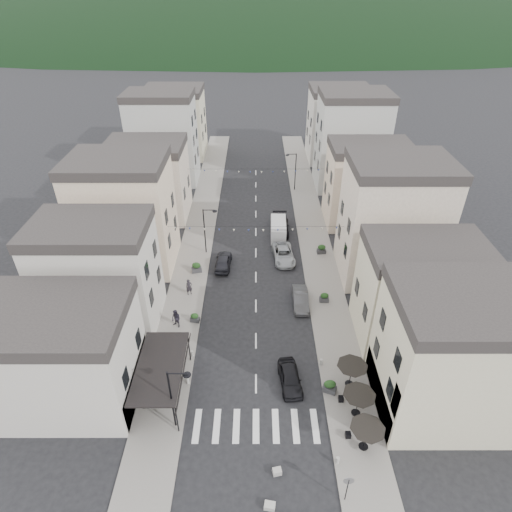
{
  "coord_description": "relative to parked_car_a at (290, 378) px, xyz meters",
  "views": [
    {
      "loc": [
        -0.01,
        -17.84,
        28.88
      ],
      "look_at": [
        0.01,
        20.06,
        3.5
      ],
      "focal_mm": 30.0,
      "sensor_mm": 36.0,
      "label": 1
    }
  ],
  "objects": [
    {
      "name": "streetlamp_left_near",
      "position": [
        -8.65,
        -4.0,
        2.98
      ],
      "size": [
        1.7,
        0.56,
        6.0
      ],
      "color": "black",
      "rests_on": "ground"
    },
    {
      "name": "delivery_van",
      "position": [
        0.07,
        23.93,
        0.42
      ],
      "size": [
        2.04,
        4.87,
        2.31
      ],
      "rotation": [
        0.0,
        0.0,
        -0.03
      ],
      "color": "silver",
      "rests_on": "ground"
    },
    {
      "name": "planter_la",
      "position": [
        -8.83,
        7.54,
        -0.11
      ],
      "size": [
        0.96,
        0.64,
        1.0
      ],
      "rotation": [
        0.0,
        0.0,
        -0.17
      ],
      "color": "#2A2A2C",
      "rests_on": "sidewalk_left"
    },
    {
      "name": "parked_car_a",
      "position": [
        0.0,
        0.0,
        0.0
      ],
      "size": [
        2.15,
        4.37,
        1.43
      ],
      "primitive_type": "imported",
      "rotation": [
        0.0,
        0.0,
        0.11
      ],
      "color": "black",
      "rests_on": "ground"
    },
    {
      "name": "streetlamp_right_far",
      "position": [
        2.99,
        38.0,
        2.98
      ],
      "size": [
        1.7,
        0.56,
        6.0
      ],
      "color": "black",
      "rests_on": "ground"
    },
    {
      "name": "bollards",
      "position": [
        -2.83,
        -0.5,
        -0.3
      ],
      "size": [
        11.66,
        10.26,
        0.6
      ],
      "color": "gray",
      "rests_on": "ground"
    },
    {
      "name": "planter_rc",
      "position": [
        5.16,
        19.76,
        -0.02
      ],
      "size": [
        1.12,
        0.71,
        1.18
      ],
      "rotation": [
        0.0,
        0.0,
        0.12
      ],
      "color": "#2B2B2E",
      "rests_on": "sidewalk_right"
    },
    {
      "name": "boutique_building",
      "position": [
        -18.33,
        -1.0,
        3.28
      ],
      "size": [
        12.0,
        8.0,
        8.0
      ],
      "primitive_type": "cube",
      "color": "beige",
      "rests_on": "ground"
    },
    {
      "name": "ground",
      "position": [
        -2.83,
        -6.0,
        -0.72
      ],
      "size": [
        700.0,
        700.0,
        0.0
      ],
      "primitive_type": "plane",
      "color": "black",
      "rests_on": "ground"
    },
    {
      "name": "hill_backdrop",
      "position": [
        -2.83,
        294.0,
        -0.72
      ],
      "size": [
        640.0,
        360.0,
        70.0
      ],
      "primitive_type": "ellipsoid",
      "color": "black",
      "rests_on": "ground"
    },
    {
      "name": "bistro_building",
      "position": [
        11.67,
        -2.0,
        4.28
      ],
      "size": [
        10.0,
        8.0,
        10.0
      ],
      "primitive_type": "cube",
      "color": "beige",
      "rests_on": "ground"
    },
    {
      "name": "concrete_block_b",
      "position": [
        -1.39,
        -7.7,
        -0.49
      ],
      "size": [
        0.68,
        0.57,
        0.45
      ],
      "primitive_type": "cube",
      "rotation": [
        0.0,
        0.0,
        0.21
      ],
      "color": "#9B9793",
      "rests_on": "ground"
    },
    {
      "name": "planter_ra",
      "position": [
        3.17,
        -0.89,
        0.01
      ],
      "size": [
        1.25,
        0.98,
        1.24
      ],
      "rotation": [
        0.0,
        0.0,
        -0.39
      ],
      "color": "#2E2F31",
      "rests_on": "sidewalk_right"
    },
    {
      "name": "boutique_awning",
      "position": [
        -10.08,
        -1.0,
        2.4
      ],
      "size": [
        3.77,
        7.5,
        3.28
      ],
      "color": "black",
      "rests_on": "ground"
    },
    {
      "name": "buildings_row_right",
      "position": [
        11.67,
        30.59,
        5.6
      ],
      "size": [
        10.2,
        54.16,
        14.5
      ],
      "color": "beige",
      "rests_on": "ground"
    },
    {
      "name": "bunting_near",
      "position": [
        -2.83,
        16.0,
        4.94
      ],
      "size": [
        19.0,
        0.28,
        0.62
      ],
      "color": "black",
      "rests_on": "ground"
    },
    {
      "name": "parked_car_c",
      "position": [
        0.47,
        18.56,
        -0.0
      ],
      "size": [
        2.83,
        5.34,
        1.43
      ],
      "primitive_type": "imported",
      "rotation": [
        0.0,
        0.0,
        0.09
      ],
      "color": "#999CA1",
      "rests_on": "ground"
    },
    {
      "name": "bunting_far",
      "position": [
        -2.83,
        32.0,
        4.94
      ],
      "size": [
        19.0,
        0.28,
        0.62
      ],
      "color": "black",
      "rests_on": "ground"
    },
    {
      "name": "parked_car_e",
      "position": [
        -6.63,
        17.07,
        0.03
      ],
      "size": [
        1.96,
        4.46,
        1.5
      ],
      "primitive_type": "imported",
      "rotation": [
        0.0,
        0.0,
        3.1
      ],
      "color": "black",
      "rests_on": "ground"
    },
    {
      "name": "sidewalk_right",
      "position": [
        4.67,
        26.0,
        -0.66
      ],
      "size": [
        4.0,
        76.0,
        0.12
      ],
      "primitive_type": "cube",
      "color": "slate",
      "rests_on": "ground"
    },
    {
      "name": "pedestrian_a",
      "position": [
        -9.89,
        11.82,
        0.34
      ],
      "size": [
        0.81,
        0.69,
        1.87
      ],
      "primitive_type": "imported",
      "rotation": [
        0.0,
        0.0,
        0.44
      ],
      "color": "black",
      "rests_on": "sidewalk_left"
    },
    {
      "name": "concrete_block_c",
      "position": [
        -1.95,
        -9.96,
        -0.52
      ],
      "size": [
        0.78,
        0.62,
        0.4
      ],
      "primitive_type": "cube",
      "rotation": [
        0.0,
        0.0,
        -0.19
      ],
      "color": "#A4A29C",
      "rests_on": "ground"
    },
    {
      "name": "cafe_terrace",
      "position": [
        4.87,
        -3.2,
        1.64
      ],
      "size": [
        2.5,
        8.1,
        2.53
      ],
      "color": "black",
      "rests_on": "ground"
    },
    {
      "name": "buildings_row_left",
      "position": [
        -17.33,
        31.75,
        5.4
      ],
      "size": [
        10.2,
        54.16,
        14.0
      ],
      "color": "beige",
      "rests_on": "ground"
    },
    {
      "name": "traffic_sign",
      "position": [
        2.97,
        -9.5,
        1.21
      ],
      "size": [
        0.7,
        0.07,
        2.7
      ],
      "color": "black",
      "rests_on": "ground"
    },
    {
      "name": "parked_car_d",
      "position": [
        0.38,
        25.36,
        0.09
      ],
      "size": [
        2.36,
        5.57,
        1.6
      ],
      "primitive_type": "imported",
      "rotation": [
        0.0,
        0.0,
        -0.02
      ],
      "color": "black",
      "rests_on": "ground"
    },
    {
      "name": "streetlamp_left_far",
      "position": [
        -8.65,
        20.0,
        2.98
      ],
      "size": [
        1.7,
        0.56,
        6.0
      ],
      "color": "black",
      "rests_on": "ground"
    },
    {
      "name": "planter_lb",
      "position": [
        -9.61,
        15.87,
        0.01
      ],
      "size": [
        1.23,
        0.86,
        1.25
      ],
      "rotation": [
        0.0,
        0.0,
        0.24
      ],
      "color": "#323234",
      "rests_on": "sidewalk_left"
    },
    {
      "name": "parked_car_b",
      "position": [
        1.77,
        10.23,
        -0.0
      ],
      "size": [
        1.56,
        4.34,
        1.43
      ],
      "primitive_type": "imported",
      "rotation": [
        0.0,
        0.0,
        -0.01
      ],
      "color": "#38383B",
      "rests_on": "ground"
    },
    {
      "name": "pedestrian_b",
      "position": [
        -10.49,
        6.83,
        0.39
      ],
      "size": [
        1.21,
        1.15,
        1.96
      ],
      "primitive_type": "imported",
      "rotation": [
        0.0,
        0.0,
        -0.6
      ],
      "color": "#23202B",
      "rests_on": "sidewalk_left"
    },
    {
      "name": "sidewalk_left",
      "position": [
        -10.33,
        26.0,
        -0.66
      ],
      "size": [
        4.0,
        76.0,
        0.12
      ],
      "primitive_type": "cube",
      "color": "slate",
      "rests_on": "ground"
    },
    {
      "name": "planter_rb",
      "position": [
        4.27,
        10.58,
        -0.07
      ],
      "size": [
        0.98,
        0.56,
        1.08
      ],
      "rotation": [
        0.0,
        0.0,
        -0.03
      ],
      "color": "#313133",
      "rests_on": "sidewalk_right"
    }
  ]
}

